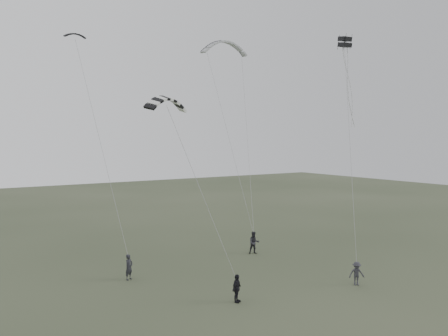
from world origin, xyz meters
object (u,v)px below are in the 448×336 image
flyer_left (129,267)px  kite_dark_small (75,34)px  flyer_far (357,273)px  kite_box (345,42)px  flyer_right (254,243)px  flyer_center (237,288)px  kite_striped (167,98)px  kite_pale_large (225,42)px

flyer_left → kite_dark_small: kite_dark_small is taller
flyer_far → kite_box: bearing=81.0°
flyer_far → flyer_right: bearing=125.8°
flyer_far → kite_box: (4.22, 5.03, 15.60)m
flyer_center → kite_striped: (-2.27, 4.00, 10.69)m
flyer_left → kite_pale_large: (12.48, 7.81, 17.29)m
kite_striped → kite_box: (14.38, -0.69, 4.87)m
flyer_center → kite_pale_large: size_ratio=0.35×
flyer_left → kite_box: 22.38m
flyer_left → flyer_far: 14.43m
flyer_right → kite_dark_small: kite_dark_small is taller
flyer_center → kite_box: (12.11, 3.32, 15.55)m
kite_box → flyer_right: bearing=147.2°
flyer_center → flyer_far: 8.07m
flyer_center → flyer_far: size_ratio=1.07×
kite_striped → kite_box: kite_box is taller
kite_box → flyer_left: bearing=175.7°
kite_dark_small → kite_box: bearing=-30.4°
flyer_center → kite_striped: 11.64m
flyer_right → flyer_center: flyer_right is taller
flyer_far → kite_striped: bearing=-178.3°
flyer_center → flyer_far: bearing=-42.3°
flyer_center → flyer_right: bearing=17.6°
flyer_center → flyer_left: bearing=86.9°
flyer_right → kite_striped: (-9.37, -3.80, 10.59)m
flyer_center → kite_box: size_ratio=2.06×
flyer_right → flyer_far: 9.55m
kite_striped → flyer_left: bearing=95.0°
kite_pale_large → kite_dark_small: bearing=-166.4°
flyer_right → flyer_center: size_ratio=1.12×
flyer_right → flyer_left: bearing=-153.0°
kite_dark_small → kite_striped: size_ratio=0.53×
flyer_left → kite_dark_small: (-1.38, 6.61, 15.95)m
flyer_left → flyer_right: size_ratio=0.94×
kite_pale_large → kite_striped: size_ratio=1.54×
flyer_left → flyer_right: (10.68, 0.76, 0.06)m
flyer_far → kite_pale_large: (1.01, 16.56, 17.38)m
kite_striped → flyer_far: bearing=-47.7°
kite_pale_large → flyer_center: bearing=-112.2°
kite_dark_small → kite_striped: kite_dark_small is taller
flyer_far → kite_pale_large: kite_pale_large is taller
kite_pale_large → flyer_right: bearing=-95.7°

